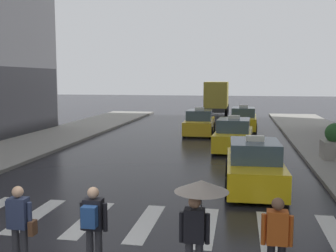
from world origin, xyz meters
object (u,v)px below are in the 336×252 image
taxi_third (200,123)px  pedestrian_with_umbrella (199,204)px  taxi_lead (254,167)px  pedestrian_plain_coat (277,237)px  pedestrian_with_handbag (20,222)px  taxi_fourth (243,120)px  taxi_second (234,136)px  pedestrian_with_backpack (93,222)px  box_truck (217,96)px  planter_mid_block (335,143)px

taxi_third → pedestrian_with_umbrella: size_ratio=2.35×
taxi_lead → pedestrian_plain_coat: size_ratio=2.78×
pedestrian_plain_coat → taxi_lead: bearing=91.5°
taxi_lead → pedestrian_with_handbag: bearing=-124.6°
taxi_fourth → pedestrian_plain_coat: taxi_fourth is taller
taxi_second → taxi_fourth: bearing=86.2°
pedestrian_with_backpack → pedestrian_with_umbrella: bearing=-5.7°
taxi_fourth → box_truck: size_ratio=0.61×
pedestrian_with_umbrella → planter_mid_block: size_ratio=1.21×
taxi_fourth → planter_mid_block: bearing=-69.9°
box_truck → pedestrian_plain_coat: size_ratio=4.58×
pedestrian_plain_coat → box_truck: bearing=95.0°
taxi_second → taxi_third: same height
taxi_lead → pedestrian_plain_coat: (0.17, -6.64, 0.21)m
pedestrian_with_backpack → pedestrian_with_handbag: (-1.43, -0.16, -0.04)m
pedestrian_with_umbrella → pedestrian_with_handbag: pedestrian_with_umbrella is taller
pedestrian_plain_coat → planter_mid_block: 12.05m
taxi_lead → pedestrian_with_umbrella: pedestrian_with_umbrella is taller
taxi_second → planter_mid_block: (4.47, -2.45, 0.15)m
pedestrian_with_umbrella → planter_mid_block: bearing=67.5°
pedestrian_with_umbrella → box_truck: bearing=92.8°
pedestrian_with_backpack → pedestrian_plain_coat: (3.40, -0.05, -0.03)m
taxi_third → pedestrian_with_handbag: taxi_third is taller
planter_mid_block → pedestrian_plain_coat: bearing=-106.8°
pedestrian_with_umbrella → pedestrian_with_backpack: size_ratio=1.18×
taxi_third → pedestrian_with_handbag: 19.61m
pedestrian_with_handbag → pedestrian_with_backpack: bearing=6.5°
taxi_third → pedestrian_plain_coat: taxi_third is taller
pedestrian_plain_coat → taxi_third: bearing=99.7°
taxi_lead → taxi_fourth: same height
taxi_lead → box_truck: size_ratio=0.61×
box_truck → taxi_fourth: bearing=-77.9°
taxi_second → pedestrian_plain_coat: (0.98, -13.98, 0.21)m
pedestrian_with_backpack → planter_mid_block: bearing=59.1°
taxi_lead → pedestrian_with_umbrella: size_ratio=2.36×
taxi_second → pedestrian_with_handbag: 14.61m
pedestrian_with_umbrella → taxi_lead: bearing=80.1°
taxi_lead → pedestrian_with_handbag: 8.21m
taxi_second → pedestrian_with_handbag: size_ratio=2.80×
taxi_lead → box_truck: 27.97m
pedestrian_plain_coat → planter_mid_block: (3.49, 11.53, -0.07)m
taxi_second → planter_mid_block: bearing=-28.7°
taxi_lead → pedestrian_with_backpack: (-3.23, -6.60, 0.25)m
pedestrian_with_umbrella → pedestrian_plain_coat: size_ratio=1.18×
taxi_lead → pedestrian_with_backpack: 7.35m
taxi_lead → box_truck: box_truck is taller
taxi_lead → taxi_second: 7.38m
taxi_second → pedestrian_with_backpack: 14.14m
box_truck → pedestrian_plain_coat: (3.04, -34.44, -0.91)m
taxi_second → pedestrian_with_umbrella: 14.17m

